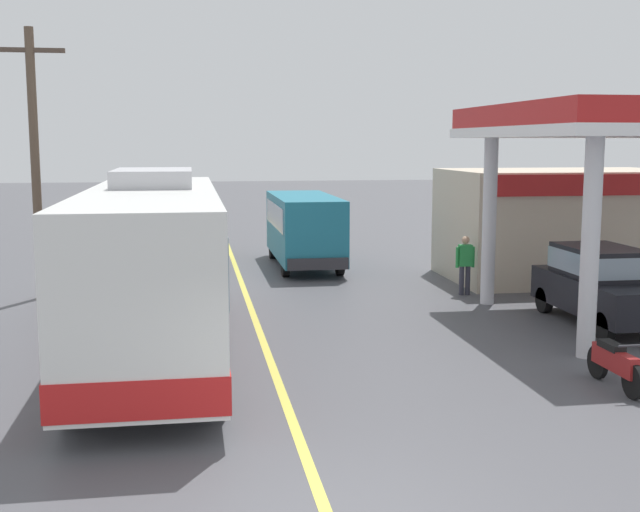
# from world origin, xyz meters

# --- Properties ---
(ground) EXTENTS (120.00, 120.00, 0.00)m
(ground) POSITION_xyz_m (0.00, 20.00, 0.00)
(ground) COLOR #4C4C51
(lane_divider_stripe) EXTENTS (0.16, 50.00, 0.01)m
(lane_divider_stripe) POSITION_xyz_m (0.00, 15.00, 0.00)
(lane_divider_stripe) COLOR #D8CC4C
(lane_divider_stripe) RESTS_ON ground
(coach_bus_main) EXTENTS (2.60, 11.04, 3.69)m
(coach_bus_main) POSITION_xyz_m (-2.24, 7.85, 1.72)
(coach_bus_main) COLOR white
(coach_bus_main) RESTS_ON ground
(gas_station_roadside) EXTENTS (9.10, 11.95, 5.10)m
(gas_station_roadside) POSITION_xyz_m (9.94, 13.02, 2.63)
(gas_station_roadside) COLOR #B21E1E
(gas_station_roadside) RESTS_ON ground
(car_at_pump) EXTENTS (1.70, 4.20, 1.82)m
(car_at_pump) POSITION_xyz_m (8.00, 8.82, 1.01)
(car_at_pump) COLOR black
(car_at_pump) RESTS_ON ground
(minibus_opposing_lane) EXTENTS (2.04, 6.13, 2.44)m
(minibus_opposing_lane) POSITION_xyz_m (2.34, 18.66, 1.47)
(minibus_opposing_lane) COLOR teal
(minibus_opposing_lane) RESTS_ON ground
(motorcycle_parked_forecourt) EXTENTS (0.55, 1.80, 0.92)m
(motorcycle_parked_forecourt) POSITION_xyz_m (5.75, 4.15, 0.44)
(motorcycle_parked_forecourt) COLOR black
(motorcycle_parked_forecourt) RESTS_ON ground
(pedestrian_near_pump) EXTENTS (0.55, 0.22, 1.66)m
(pedestrian_near_pump) POSITION_xyz_m (6.06, 12.80, 0.93)
(pedestrian_near_pump) COLOR #33333F
(pedestrian_near_pump) RESTS_ON ground
(car_trailing_behind_bus) EXTENTS (1.70, 4.20, 1.82)m
(car_trailing_behind_bus) POSITION_xyz_m (-2.04, 22.01, 1.01)
(car_trailing_behind_bus) COLOR olive
(car_trailing_behind_bus) RESTS_ON ground
(utility_pole_roadside) EXTENTS (1.80, 0.24, 7.26)m
(utility_pole_roadside) POSITION_xyz_m (-5.58, 14.23, 3.80)
(utility_pole_roadside) COLOR brown
(utility_pole_roadside) RESTS_ON ground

